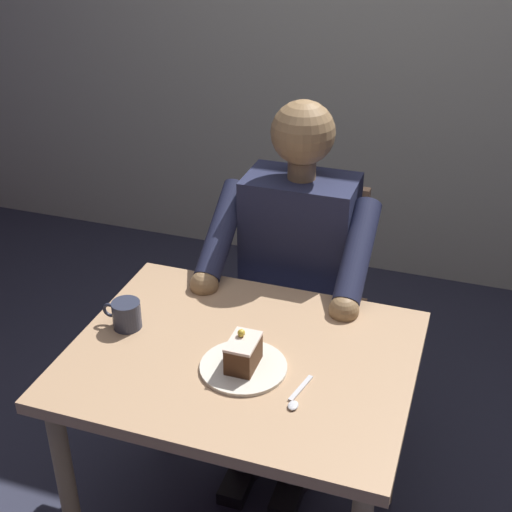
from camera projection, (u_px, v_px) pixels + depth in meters
name	position (u px, v px, depth m)	size (l,w,h in m)	color
dining_table	(242.00, 383.00, 1.96)	(0.92, 0.73, 0.74)	tan
chair	(304.00, 298.00, 2.57)	(0.42, 0.42, 0.92)	tan
seated_person	(292.00, 285.00, 2.35)	(0.53, 0.58, 1.27)	#222642
dessert_plate	(243.00, 367.00, 1.85)	(0.23, 0.23, 0.01)	silver
cake_slice	(243.00, 353.00, 1.83)	(0.07, 0.11, 0.10)	#4C2C18
coffee_cup	(126.00, 314.00, 2.00)	(0.12, 0.08, 0.08)	#2D3243
dessert_spoon	(297.00, 397.00, 1.75)	(0.04, 0.14, 0.01)	silver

